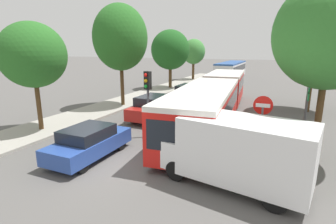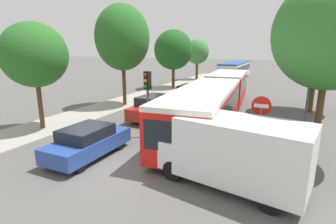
{
  "view_description": "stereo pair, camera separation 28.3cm",
  "coord_description": "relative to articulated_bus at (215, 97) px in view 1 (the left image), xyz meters",
  "views": [
    {
      "loc": [
        5.74,
        -8.01,
        4.53
      ],
      "look_at": [
        0.2,
        4.34,
        1.2
      ],
      "focal_mm": 28.0,
      "sensor_mm": 36.0,
      "label": 1
    },
    {
      "loc": [
        5.99,
        -7.89,
        4.53
      ],
      "look_at": [
        0.2,
        4.34,
        1.2
      ],
      "focal_mm": 28.0,
      "sensor_mm": 36.0,
      "label": 2
    }
  ],
  "objects": [
    {
      "name": "queued_car_red",
      "position": [
        -3.61,
        -1.52,
        -0.7
      ],
      "size": [
        1.88,
        4.4,
        1.53
      ],
      "rotation": [
        0.0,
        0.0,
        1.57
      ],
      "color": "#B21E19",
      "rests_on": "ground"
    },
    {
      "name": "queued_car_white",
      "position": [
        -3.66,
        10.44,
        -0.78
      ],
      "size": [
        1.67,
        3.9,
        1.36
      ],
      "rotation": [
        0.0,
        0.0,
        1.57
      ],
      "color": "white",
      "rests_on": "ground"
    },
    {
      "name": "tree_left_mid",
      "position": [
        -7.57,
        0.75,
        3.78
      ],
      "size": [
        4.08,
        4.08,
        7.71
      ],
      "color": "#51381E",
      "rests_on": "ground"
    },
    {
      "name": "articulated_bus",
      "position": [
        0.0,
        0.0,
        0.0
      ],
      "size": [
        4.19,
        17.33,
        2.55
      ],
      "rotation": [
        0.0,
        0.0,
        -1.48
      ],
      "color": "red",
      "rests_on": "ground"
    },
    {
      "name": "ground_plane",
      "position": [
        -1.75,
        -8.29,
        -1.47
      ],
      "size": [
        200.0,
        200.0,
        0.0
      ],
      "primitive_type": "plane",
      "color": "#565451"
    },
    {
      "name": "tree_left_distant",
      "position": [
        -8.11,
        19.62,
        2.42
      ],
      "size": [
        3.22,
        3.22,
        5.73
      ],
      "color": "#51381E",
      "rests_on": "ground"
    },
    {
      "name": "no_entry_sign",
      "position": [
        3.33,
        -6.29,
        0.41
      ],
      "size": [
        0.7,
        0.08,
        2.82
      ],
      "rotation": [
        0.0,
        0.0,
        -1.57
      ],
      "color": "#56595E",
      "rests_on": "ground"
    },
    {
      "name": "tree_right_mid",
      "position": [
        5.64,
        4.8,
        3.12
      ],
      "size": [
        4.73,
        4.73,
        7.32
      ],
      "color": "#51381E",
      "rests_on": "ground"
    },
    {
      "name": "queued_car_graphite",
      "position": [
        -3.26,
        4.26,
        -0.7
      ],
      "size": [
        1.87,
        4.39,
        1.52
      ],
      "rotation": [
        0.0,
        0.0,
        1.57
      ],
      "color": "#47474C",
      "rests_on": "ground"
    },
    {
      "name": "city_bus_rear",
      "position": [
        -3.48,
        23.22,
        -0.05
      ],
      "size": [
        2.61,
        11.46,
        2.46
      ],
      "rotation": [
        0.0,
        0.0,
        1.58
      ],
      "color": "silver",
      "rests_on": "ground"
    },
    {
      "name": "tree_left_far",
      "position": [
        -7.88,
        10.78,
        2.82
      ],
      "size": [
        4.22,
        4.22,
        6.47
      ],
      "color": "#51381E",
      "rests_on": "ground"
    },
    {
      "name": "queued_car_blue",
      "position": [
        -3.26,
        -8.21,
        -0.79
      ],
      "size": [
        1.66,
        3.89,
        1.35
      ],
      "rotation": [
        0.0,
        0.0,
        1.57
      ],
      "color": "#284799",
      "rests_on": "ground"
    },
    {
      "name": "kerb_strip_left",
      "position": [
        -8.32,
        7.46,
        -1.4
      ],
      "size": [
        3.2,
        41.5,
        0.14
      ],
      "primitive_type": "cube",
      "color": "#9E998E",
      "rests_on": "ground"
    },
    {
      "name": "direction_sign_post",
      "position": [
        4.92,
        -4.04,
        1.1
      ],
      "size": [
        0.1,
        1.4,
        3.6
      ],
      "rotation": [
        0.0,
        0.0,
        3.11
      ],
      "color": "#56595E",
      "rests_on": "ground"
    },
    {
      "name": "white_van",
      "position": [
        2.78,
        -8.01,
        -0.23
      ],
      "size": [
        5.26,
        2.78,
        2.31
      ],
      "rotation": [
        0.0,
        0.0,
        2.97
      ],
      "color": "white",
      "rests_on": "ground"
    },
    {
      "name": "tree_right_near",
      "position": [
        5.41,
        -4.58,
        3.45
      ],
      "size": [
        4.12,
        4.12,
        7.13
      ],
      "color": "#51381E",
      "rests_on": "ground"
    },
    {
      "name": "tree_left_near",
      "position": [
        -8.14,
        -6.47,
        2.67
      ],
      "size": [
        3.43,
        3.43,
        5.86
      ],
      "color": "#51381E",
      "rests_on": "ground"
    },
    {
      "name": "traffic_light",
      "position": [
        -2.24,
        -4.9,
        1.03
      ],
      "size": [
        0.36,
        0.39,
        3.4
      ],
      "rotation": [
        0.0,
        0.0,
        -1.77
      ],
      "color": "#56595E",
      "rests_on": "ground"
    }
  ]
}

